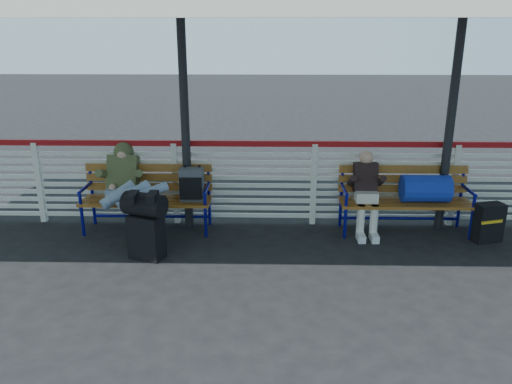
{
  "coord_description": "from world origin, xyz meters",
  "views": [
    {
      "loc": [
        -0.67,
        -5.01,
        2.68
      ],
      "look_at": [
        -0.81,
        1.0,
        0.77
      ],
      "focal_mm": 35.0,
      "sensor_mm": 36.0,
      "label": 1
    }
  ],
  "objects_px": {
    "traveler_man": "(129,188)",
    "companion_person": "(366,192)",
    "bench_right": "(416,191)",
    "suitcase_side": "(488,223)",
    "luggage_stack": "(145,223)",
    "bench_left": "(161,190)"
  },
  "relations": [
    {
      "from": "traveler_man",
      "to": "companion_person",
      "type": "distance_m",
      "value": 3.22
    },
    {
      "from": "bench_right",
      "to": "suitcase_side",
      "type": "bearing_deg",
      "value": -17.96
    },
    {
      "from": "traveler_man",
      "to": "suitcase_side",
      "type": "height_order",
      "value": "traveler_man"
    },
    {
      "from": "luggage_stack",
      "to": "bench_right",
      "type": "height_order",
      "value": "bench_right"
    },
    {
      "from": "bench_left",
      "to": "companion_person",
      "type": "bearing_deg",
      "value": -1.18
    },
    {
      "from": "bench_left",
      "to": "suitcase_side",
      "type": "height_order",
      "value": "bench_left"
    },
    {
      "from": "companion_person",
      "to": "traveler_man",
      "type": "bearing_deg",
      "value": -175.06
    },
    {
      "from": "traveler_man",
      "to": "suitcase_side",
      "type": "bearing_deg",
      "value": 0.15
    },
    {
      "from": "luggage_stack",
      "to": "companion_person",
      "type": "relative_size",
      "value": 0.74
    },
    {
      "from": "luggage_stack",
      "to": "suitcase_side",
      "type": "height_order",
      "value": "luggage_stack"
    },
    {
      "from": "luggage_stack",
      "to": "companion_person",
      "type": "height_order",
      "value": "companion_person"
    },
    {
      "from": "companion_person",
      "to": "bench_left",
      "type": "bearing_deg",
      "value": 178.82
    },
    {
      "from": "bench_right",
      "to": "companion_person",
      "type": "distance_m",
      "value": 0.69
    },
    {
      "from": "luggage_stack",
      "to": "suitcase_side",
      "type": "relative_size",
      "value": 1.61
    },
    {
      "from": "traveler_man",
      "to": "luggage_stack",
      "type": "bearing_deg",
      "value": -60.81
    },
    {
      "from": "traveler_man",
      "to": "companion_person",
      "type": "height_order",
      "value": "traveler_man"
    },
    {
      "from": "companion_person",
      "to": "bench_right",
      "type": "bearing_deg",
      "value": 2.41
    },
    {
      "from": "bench_right",
      "to": "suitcase_side",
      "type": "height_order",
      "value": "bench_right"
    },
    {
      "from": "bench_right",
      "to": "bench_left",
      "type": "bearing_deg",
      "value": 179.52
    },
    {
      "from": "traveler_man",
      "to": "companion_person",
      "type": "relative_size",
      "value": 1.33
    },
    {
      "from": "bench_right",
      "to": "companion_person",
      "type": "relative_size",
      "value": 1.57
    },
    {
      "from": "bench_left",
      "to": "bench_right",
      "type": "height_order",
      "value": "bench_left"
    }
  ]
}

